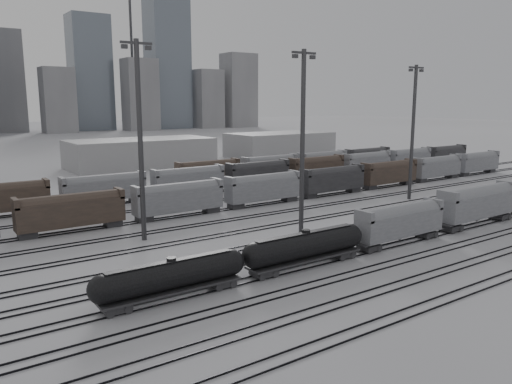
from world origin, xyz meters
TOP-DOWN VIEW (x-y plane):
  - ground at (0.00, 0.00)m, footprint 900.00×900.00m
  - tracks at (0.00, 17.50)m, footprint 220.00×71.50m
  - tank_car_a at (-24.88, 1.00)m, footprint 15.92×2.65m
  - tank_car_b at (-8.31, 1.00)m, footprint 16.85×2.81m
  - hopper_car_a at (7.89, 1.00)m, footprint 14.36×2.85m
  - hopper_car_b at (25.74, 1.00)m, footprint 16.31×3.24m
  - light_mast_b at (-19.08, 22.06)m, footprint 4.23×0.68m
  - light_mast_c at (0.99, 12.91)m, footprint 4.09×0.65m
  - light_mast_d at (34.11, 20.17)m, footprint 4.03×0.65m
  - bg_string_near at (8.00, 32.00)m, footprint 151.00×3.00m
  - bg_string_mid at (18.00, 48.00)m, footprint 151.00×3.00m
  - bg_string_far at (35.50, 56.00)m, footprint 66.00×3.00m
  - warehouse_mid at (10.00, 95.00)m, footprint 40.00×18.00m
  - warehouse_right at (60.00, 95.00)m, footprint 35.00×18.00m
  - skyline at (10.84, 280.00)m, footprint 316.00×22.40m
  - crane_right at (91.26, 305.00)m, footprint 42.00×1.80m

SIDE VIEW (x-z plane):
  - ground at x=0.00m, z-range 0.00..0.00m
  - tracks at x=0.00m, z-range 0.00..0.16m
  - tank_car_a at x=-24.88m, z-range 0.31..4.24m
  - tank_car_b at x=-8.31m, z-range 0.33..4.49m
  - bg_string_far at x=35.50m, z-range 0.00..5.60m
  - bg_string_near at x=8.00m, z-range 0.00..5.60m
  - bg_string_mid at x=18.00m, z-range 0.00..5.60m
  - hopper_car_a at x=7.89m, z-range 0.61..5.74m
  - hopper_car_b at x=25.74m, z-range 0.69..6.52m
  - warehouse_mid at x=10.00m, z-range 0.00..8.00m
  - warehouse_right at x=60.00m, z-range 0.00..8.00m
  - light_mast_d at x=34.11m, z-range 0.77..25.97m
  - light_mast_c at x=0.99m, z-range 0.78..26.32m
  - light_mast_b at x=-19.08m, z-range 0.81..27.22m
  - skyline at x=10.84m, z-range -12.77..82.23m
  - crane_right at x=91.26m, z-range 7.39..107.39m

